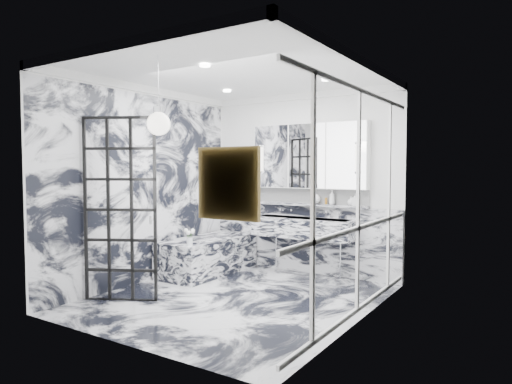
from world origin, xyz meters
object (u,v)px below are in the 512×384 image
Objects in this scene: trough_sink at (303,228)px; crittall_door at (120,210)px; bathtub at (208,255)px; mirror_cabinet at (309,156)px.

crittall_door is at bearing -118.50° from trough_sink.
bathtub is at bearing -153.52° from trough_sink.
trough_sink reaches higher than bathtub.
crittall_door reaches higher than trough_sink.
trough_sink is 1.55m from bathtub.
trough_sink is at bearing -90.00° from mirror_cabinet.
bathtub is at bearing -147.94° from mirror_cabinet.
trough_sink is 1.10m from mirror_cabinet.
trough_sink is 0.97× the size of bathtub.
trough_sink is 0.84× the size of mirror_cabinet.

